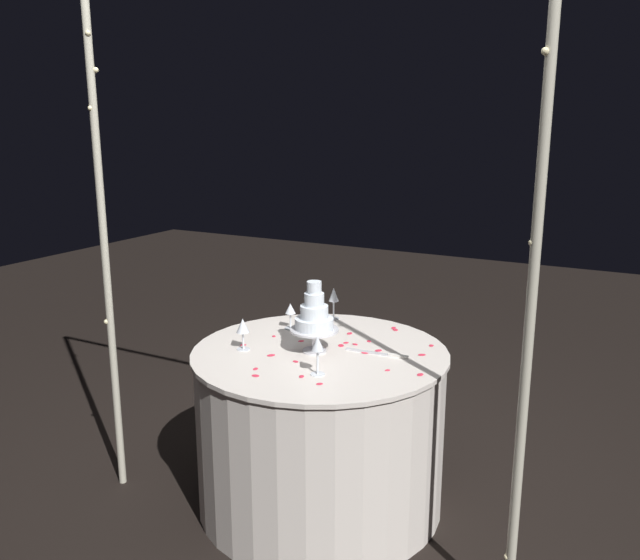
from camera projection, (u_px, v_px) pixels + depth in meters
name	position (u px, v px, depth m)	size (l,w,h in m)	color
ground_plane	(320.00, 500.00, 3.15)	(12.00, 12.00, 0.00)	black
decorative_arch	(280.00, 171.00, 2.49)	(1.96, 0.06, 2.50)	#B7B29E
main_table	(320.00, 428.00, 3.06)	(1.17, 1.17, 0.76)	silver
tiered_cake	(314.00, 317.00, 2.92)	(0.22, 0.22, 0.33)	silver
wine_glass_0	(318.00, 346.00, 2.66)	(0.06, 0.06, 0.17)	silver
wine_glass_1	(334.00, 296.00, 3.42)	(0.06, 0.06, 0.17)	silver
wine_glass_2	(290.00, 311.00, 3.26)	(0.06, 0.06, 0.13)	silver
wine_glass_3	(243.00, 327.00, 2.96)	(0.06, 0.06, 0.15)	silver
cake_knife	(380.00, 354.00, 2.92)	(0.30, 0.04, 0.01)	silver
rose_petal_0	(256.00, 376.00, 2.67)	(0.03, 0.02, 0.00)	#E02D47
rose_petal_1	(346.00, 343.00, 3.07)	(0.03, 0.02, 0.00)	#E02D47
rose_petal_2	(271.00, 355.00, 2.90)	(0.04, 0.03, 0.00)	#E02D47
rose_petal_3	(420.00, 375.00, 2.68)	(0.03, 0.02, 0.00)	#E02D47
rose_petal_4	(320.00, 384.00, 2.59)	(0.03, 0.02, 0.00)	#E02D47
rose_petal_5	(296.00, 361.00, 2.83)	(0.03, 0.02, 0.00)	#E02D47
rose_petal_6	(355.00, 344.00, 3.05)	(0.03, 0.02, 0.00)	#E02D47
rose_petal_7	(301.00, 341.00, 3.09)	(0.03, 0.02, 0.00)	#E02D47
rose_petal_8	(243.00, 345.00, 3.04)	(0.03, 0.02, 0.00)	#E02D47
rose_petal_9	(274.00, 336.00, 3.16)	(0.02, 0.02, 0.00)	#E02D47
rose_petal_10	(388.00, 370.00, 2.73)	(0.02, 0.02, 0.00)	#E02D47
rose_petal_11	(395.00, 330.00, 3.26)	(0.04, 0.03, 0.00)	#E02D47
rose_petal_12	(365.00, 353.00, 2.94)	(0.04, 0.03, 0.00)	#E02D47
rose_petal_13	(302.00, 376.00, 2.66)	(0.03, 0.02, 0.00)	#E02D47
rose_petal_14	(256.00, 369.00, 2.74)	(0.03, 0.02, 0.00)	#E02D47
rose_petal_15	(422.00, 355.00, 2.91)	(0.04, 0.02, 0.00)	#E02D47
rose_petal_16	(341.00, 345.00, 3.03)	(0.04, 0.03, 0.00)	#E02D47
rose_petal_17	(350.00, 333.00, 3.20)	(0.03, 0.02, 0.00)	#E02D47
rose_petal_18	(394.00, 328.00, 3.29)	(0.03, 0.02, 0.00)	#E02D47
rose_petal_19	(369.00, 341.00, 3.09)	(0.03, 0.02, 0.00)	#E02D47
rose_petal_20	(378.00, 350.00, 2.96)	(0.04, 0.03, 0.00)	#E02D47
rose_petal_21	(431.00, 345.00, 3.03)	(0.03, 0.02, 0.00)	#E02D47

